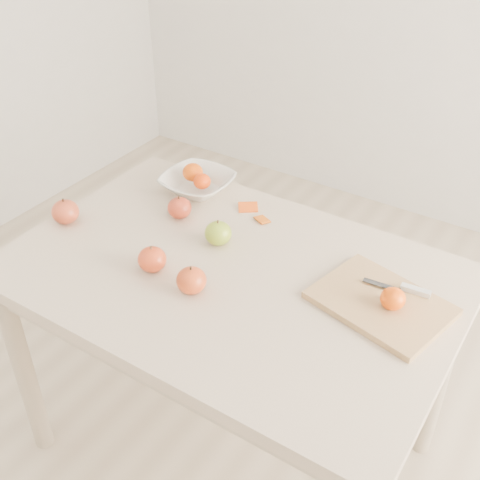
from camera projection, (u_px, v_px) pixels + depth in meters
The scene contains 15 objects.
ground at pixel (232, 444), 2.04m from camera, with size 3.50×3.50×0.00m, color #C6B293.
table at pixel (230, 298), 1.67m from camera, with size 1.20×0.80×0.75m.
cutting_board at pixel (381, 303), 1.49m from camera, with size 0.32×0.23×0.02m, color tan.
board_tangerine at pixel (393, 299), 1.45m from camera, with size 0.06×0.06×0.05m, color #DD5207.
fruit_bowl at pixel (198, 183), 1.94m from camera, with size 0.22×0.22×0.05m, color white.
bowl_tangerine_near at pixel (193, 172), 1.94m from camera, with size 0.07×0.07×0.06m, color #E46208.
bowl_tangerine_far at pixel (202, 181), 1.90m from camera, with size 0.06×0.06×0.05m, color #E03D07.
orange_peel_a at pixel (248, 208), 1.86m from camera, with size 0.06×0.04×0.00m, color #E54F10.
orange_peel_b at pixel (262, 220), 1.81m from camera, with size 0.04×0.04×0.00m, color #D55C0F.
paring_knife at pixel (410, 289), 1.51m from camera, with size 0.17×0.05×0.01m.
apple_green at pixel (218, 233), 1.69m from camera, with size 0.08×0.08×0.07m, color #639513.
apple_red_d at pixel (65, 212), 1.78m from camera, with size 0.08×0.08×0.07m, color maroon.
apple_red_e at pixel (191, 280), 1.52m from camera, with size 0.08×0.08×0.07m, color #A60F05.
apple_red_a at pixel (179, 208), 1.81m from camera, with size 0.07×0.07×0.07m, color maroon.
apple_red_c at pixel (152, 259), 1.59m from camera, with size 0.08×0.08×0.07m, color #A42514.
Camera 1 is at (0.72, -1.05, 1.75)m, focal length 45.00 mm.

